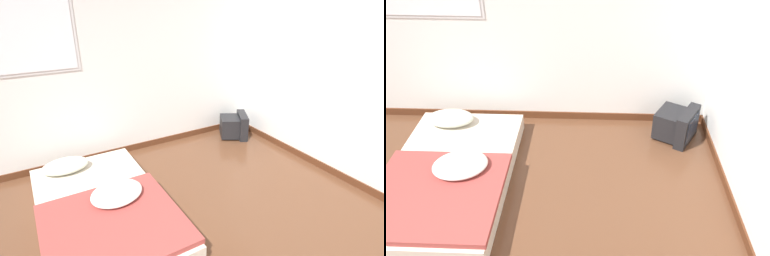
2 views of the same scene
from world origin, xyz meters
The scene contains 3 objects.
wall_back centered at (-0.01, 2.75, 1.30)m, with size 7.39×0.08×2.60m.
mattress_bed centered at (-0.23, 1.45, 0.12)m, with size 1.18×2.04×0.32m.
crt_tv centered at (2.12, 2.36, 0.18)m, with size 0.55×0.56×0.38m.
Camera 2 is at (1.18, -1.72, 2.81)m, focal length 40.00 mm.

